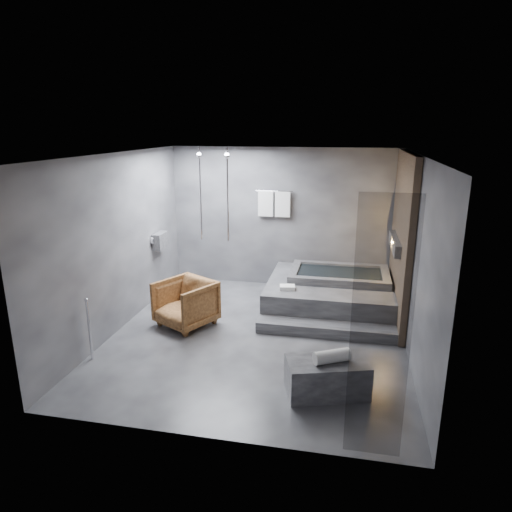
# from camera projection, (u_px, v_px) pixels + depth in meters

# --- Properties ---
(room) EXTENTS (5.00, 5.04, 2.82)m
(room) POSITION_uv_depth(u_px,v_px,m) (286.00, 226.00, 6.87)
(room) COLOR #2B2B2D
(room) RESTS_ON ground
(tub_deck) EXTENTS (2.20, 2.00, 0.50)m
(tub_deck) POSITION_uv_depth(u_px,v_px,m) (330.00, 294.00, 8.28)
(tub_deck) COLOR #2F3032
(tub_deck) RESTS_ON ground
(tub_step) EXTENTS (2.20, 0.36, 0.18)m
(tub_step) POSITION_uv_depth(u_px,v_px,m) (326.00, 329.00, 7.22)
(tub_step) COLOR #2F3032
(tub_step) RESTS_ON ground
(concrete_bench) EXTENTS (1.09, 0.80, 0.44)m
(concrete_bench) POSITION_uv_depth(u_px,v_px,m) (327.00, 377.00, 5.60)
(concrete_bench) COLOR #303033
(concrete_bench) RESTS_ON ground
(driftwood_chair) EXTENTS (1.12, 1.13, 0.77)m
(driftwood_chair) POSITION_uv_depth(u_px,v_px,m) (186.00, 303.00, 7.49)
(driftwood_chair) COLOR #492812
(driftwood_chair) RESTS_ON ground
(rolled_towel) EXTENTS (0.47, 0.35, 0.16)m
(rolled_towel) POSITION_uv_depth(u_px,v_px,m) (332.00, 356.00, 5.48)
(rolled_towel) COLOR silver
(rolled_towel) RESTS_ON concrete_bench
(deck_towel) EXTENTS (0.28, 0.22, 0.07)m
(deck_towel) POSITION_uv_depth(u_px,v_px,m) (287.00, 287.00, 7.78)
(deck_towel) COLOR white
(deck_towel) RESTS_ON tub_deck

